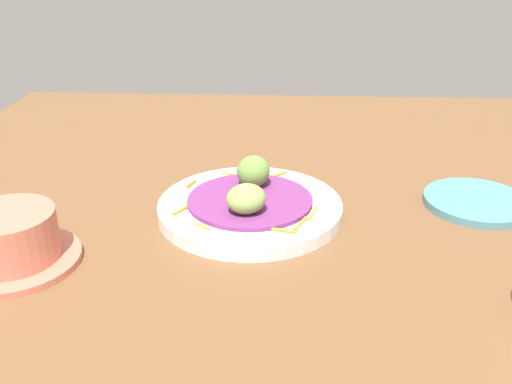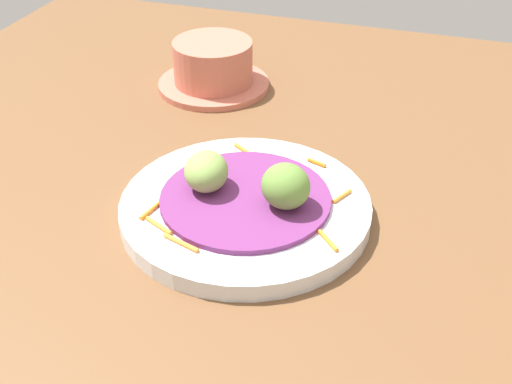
{
  "view_description": "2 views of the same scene",
  "coord_description": "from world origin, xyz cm",
  "px_view_note": "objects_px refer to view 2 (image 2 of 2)",
  "views": [
    {
      "loc": [
        -68.35,
        -2.45,
        35.91
      ],
      "look_at": [
        -2.52,
        0.82,
        5.01
      ],
      "focal_mm": 39.64,
      "sensor_mm": 36.0,
      "label": 1
    },
    {
      "loc": [
        14.05,
        -46.91,
        40.2
      ],
      "look_at": [
        -1.48,
        0.32,
        5.91
      ],
      "focal_mm": 46.77,
      "sensor_mm": 36.0,
      "label": 2
    }
  ],
  "objects_px": {
    "guac_scoop_center": "(206,171)",
    "guac_scoop_left": "(286,186)",
    "terracotta_bowl": "(213,67)",
    "main_plate": "(245,208)"
  },
  "relations": [
    {
      "from": "guac_scoop_left",
      "to": "guac_scoop_center",
      "type": "relative_size",
      "value": 0.95
    },
    {
      "from": "main_plate",
      "to": "terracotta_bowl",
      "type": "bearing_deg",
      "value": 117.27
    },
    {
      "from": "guac_scoop_center",
      "to": "guac_scoop_left",
      "type": "bearing_deg",
      "value": -3.2
    },
    {
      "from": "guac_scoop_left",
      "to": "terracotta_bowl",
      "type": "distance_m",
      "value": 0.31
    },
    {
      "from": "main_plate",
      "to": "guac_scoop_center",
      "type": "relative_size",
      "value": 4.89
    },
    {
      "from": "terracotta_bowl",
      "to": "guac_scoop_center",
      "type": "bearing_deg",
      "value": -70.05
    },
    {
      "from": "guac_scoop_left",
      "to": "main_plate",
      "type": "bearing_deg",
      "value": 176.8
    },
    {
      "from": "main_plate",
      "to": "guac_scoop_center",
      "type": "distance_m",
      "value": 0.05
    },
    {
      "from": "guac_scoop_center",
      "to": "terracotta_bowl",
      "type": "xyz_separation_m",
      "value": [
        -0.09,
        0.25,
        -0.01
      ]
    },
    {
      "from": "guac_scoop_left",
      "to": "terracotta_bowl",
      "type": "height_order",
      "value": "guac_scoop_left"
    }
  ]
}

